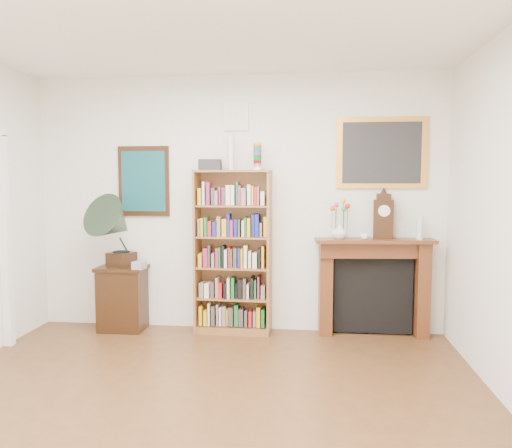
{
  "coord_description": "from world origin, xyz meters",
  "views": [
    {
      "loc": [
        0.8,
        -2.95,
        1.67
      ],
      "look_at": [
        0.31,
        1.6,
        1.26
      ],
      "focal_mm": 35.0,
      "sensor_mm": 36.0,
      "label": 1
    }
  ],
  "objects_px": {
    "bottle_right": "(420,230)",
    "bookshelf": "(233,243)",
    "mantel_clock": "(383,217)",
    "fireplace": "(373,279)",
    "side_cabinet": "(123,298)",
    "gramophone": "(116,226)",
    "bottle_left": "(420,228)",
    "teacup": "(364,237)",
    "flower_vase": "(339,231)",
    "cd_stack": "(139,265)"
  },
  "relations": [
    {
      "from": "bottle_right",
      "to": "bookshelf",
      "type": "bearing_deg",
      "value": -179.85
    },
    {
      "from": "mantel_clock",
      "to": "bottle_right",
      "type": "xyz_separation_m",
      "value": [
        0.36,
        -0.05,
        -0.13
      ]
    },
    {
      "from": "fireplace",
      "to": "mantel_clock",
      "type": "relative_size",
      "value": 2.66
    },
    {
      "from": "side_cabinet",
      "to": "gramophone",
      "type": "xyz_separation_m",
      "value": [
        -0.02,
        -0.09,
        0.81
      ]
    },
    {
      "from": "bottle_left",
      "to": "bottle_right",
      "type": "relative_size",
      "value": 1.2
    },
    {
      "from": "side_cabinet",
      "to": "teacup",
      "type": "height_order",
      "value": "teacup"
    },
    {
      "from": "gramophone",
      "to": "mantel_clock",
      "type": "distance_m",
      "value": 2.85
    },
    {
      "from": "gramophone",
      "to": "bottle_right",
      "type": "height_order",
      "value": "gramophone"
    },
    {
      "from": "teacup",
      "to": "flower_vase",
      "type": "bearing_deg",
      "value": 169.15
    },
    {
      "from": "bottle_right",
      "to": "bottle_left",
      "type": "bearing_deg",
      "value": 64.38
    },
    {
      "from": "bookshelf",
      "to": "teacup",
      "type": "xyz_separation_m",
      "value": [
        1.39,
        -0.05,
        0.09
      ]
    },
    {
      "from": "fireplace",
      "to": "bottle_right",
      "type": "distance_m",
      "value": 0.71
    },
    {
      "from": "mantel_clock",
      "to": "side_cabinet",
      "type": "bearing_deg",
      "value": -173.24
    },
    {
      "from": "mantel_clock",
      "to": "flower_vase",
      "type": "xyz_separation_m",
      "value": [
        -0.46,
        -0.05,
        -0.15
      ]
    },
    {
      "from": "side_cabinet",
      "to": "cd_stack",
      "type": "xyz_separation_m",
      "value": [
        0.24,
        -0.13,
        0.4
      ]
    },
    {
      "from": "cd_stack",
      "to": "fireplace",
      "type": "bearing_deg",
      "value": 5.54
    },
    {
      "from": "mantel_clock",
      "to": "bottle_right",
      "type": "bearing_deg",
      "value": -2.82
    },
    {
      "from": "mantel_clock",
      "to": "flower_vase",
      "type": "bearing_deg",
      "value": -168.59
    },
    {
      "from": "side_cabinet",
      "to": "flower_vase",
      "type": "height_order",
      "value": "flower_vase"
    },
    {
      "from": "mantel_clock",
      "to": "teacup",
      "type": "distance_m",
      "value": 0.3
    },
    {
      "from": "side_cabinet",
      "to": "teacup",
      "type": "distance_m",
      "value": 2.72
    },
    {
      "from": "fireplace",
      "to": "flower_vase",
      "type": "xyz_separation_m",
      "value": [
        -0.37,
        -0.07,
        0.52
      ]
    },
    {
      "from": "bookshelf",
      "to": "bottle_left",
      "type": "relative_size",
      "value": 8.49
    },
    {
      "from": "cd_stack",
      "to": "teacup",
      "type": "height_order",
      "value": "teacup"
    },
    {
      "from": "mantel_clock",
      "to": "bottle_left",
      "type": "bearing_deg",
      "value": -0.82
    },
    {
      "from": "cd_stack",
      "to": "bottle_left",
      "type": "distance_m",
      "value": 2.99
    },
    {
      "from": "bookshelf",
      "to": "fireplace",
      "type": "xyz_separation_m",
      "value": [
        1.5,
        0.07,
        -0.38
      ]
    },
    {
      "from": "bottle_left",
      "to": "cd_stack",
      "type": "bearing_deg",
      "value": -176.38
    },
    {
      "from": "cd_stack",
      "to": "mantel_clock",
      "type": "height_order",
      "value": "mantel_clock"
    },
    {
      "from": "cd_stack",
      "to": "flower_vase",
      "type": "distance_m",
      "value": 2.17
    },
    {
      "from": "bookshelf",
      "to": "gramophone",
      "type": "relative_size",
      "value": 2.52
    },
    {
      "from": "fireplace",
      "to": "gramophone",
      "type": "xyz_separation_m",
      "value": [
        -2.76,
        -0.21,
        0.56
      ]
    },
    {
      "from": "gramophone",
      "to": "bottle_right",
      "type": "bearing_deg",
      "value": 22.97
    },
    {
      "from": "bookshelf",
      "to": "teacup",
      "type": "bearing_deg",
      "value": 0.11
    },
    {
      "from": "teacup",
      "to": "gramophone",
      "type": "bearing_deg",
      "value": -178.17
    },
    {
      "from": "side_cabinet",
      "to": "bottle_right",
      "type": "bearing_deg",
      "value": 0.45
    },
    {
      "from": "side_cabinet",
      "to": "gramophone",
      "type": "bearing_deg",
      "value": -103.25
    },
    {
      "from": "mantel_clock",
      "to": "teacup",
      "type": "height_order",
      "value": "mantel_clock"
    },
    {
      "from": "side_cabinet",
      "to": "cd_stack",
      "type": "relative_size",
      "value": 5.94
    },
    {
      "from": "bookshelf",
      "to": "side_cabinet",
      "type": "bearing_deg",
      "value": -175.86
    },
    {
      "from": "teacup",
      "to": "bottle_right",
      "type": "height_order",
      "value": "bottle_right"
    },
    {
      "from": "gramophone",
      "to": "teacup",
      "type": "distance_m",
      "value": 2.65
    },
    {
      "from": "side_cabinet",
      "to": "bottle_left",
      "type": "distance_m",
      "value": 3.3
    },
    {
      "from": "fireplace",
      "to": "gramophone",
      "type": "height_order",
      "value": "gramophone"
    },
    {
      "from": "gramophone",
      "to": "teacup",
      "type": "height_order",
      "value": "gramophone"
    },
    {
      "from": "bookshelf",
      "to": "gramophone",
      "type": "height_order",
      "value": "bookshelf"
    },
    {
      "from": "flower_vase",
      "to": "bottle_right",
      "type": "distance_m",
      "value": 0.82
    },
    {
      "from": "side_cabinet",
      "to": "mantel_clock",
      "type": "xyz_separation_m",
      "value": [
        2.83,
        0.1,
        0.92
      ]
    },
    {
      "from": "bookshelf",
      "to": "flower_vase",
      "type": "height_order",
      "value": "bookshelf"
    },
    {
      "from": "cd_stack",
      "to": "bottle_right",
      "type": "height_order",
      "value": "bottle_right"
    }
  ]
}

